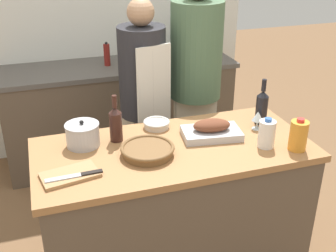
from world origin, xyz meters
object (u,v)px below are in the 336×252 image
at_px(mixing_bowl, 157,124).
at_px(condiment_bottle_tall, 107,55).
at_px(milk_jug, 267,134).
at_px(knife_chef, 76,175).
at_px(stand_mixer, 194,42).
at_px(juice_jug, 298,135).
at_px(wine_bottle_green, 262,106).
at_px(wicker_basket, 148,150).
at_px(person_cook_aproned, 143,99).
at_px(stock_pot, 83,135).
at_px(roasting_pan, 211,130).
at_px(wine_bottle_dark, 116,123).
at_px(wine_glass_left, 258,117).
at_px(person_cook_guest, 195,81).
at_px(cutting_board, 70,175).
at_px(condiment_bottle_short, 128,55).

distance_m(mixing_bowl, condiment_bottle_tall, 1.29).
bearing_deg(mixing_bowl, milk_jug, -39.21).
distance_m(knife_chef, stand_mixer, 2.17).
distance_m(juice_jug, wine_bottle_green, 0.37).
xyz_separation_m(wicker_basket, person_cook_aproned, (0.19, 0.81, -0.04)).
xyz_separation_m(stock_pot, person_cook_aproned, (0.51, 0.59, -0.08)).
distance_m(milk_jug, person_cook_aproned, 1.04).
bearing_deg(roasting_pan, wicker_basket, -167.60).
bearing_deg(wicker_basket, roasting_pan, 12.40).
relative_size(roasting_pan, wicker_basket, 1.23).
xyz_separation_m(wicker_basket, stand_mixer, (0.89, 1.61, 0.13)).
height_order(wine_bottle_dark, wine_glass_left, wine_bottle_dark).
height_order(wine_bottle_dark, knife_chef, wine_bottle_dark).
height_order(wine_bottle_green, stand_mixer, stand_mixer).
bearing_deg(juice_jug, wine_glass_left, 106.52).
bearing_deg(wine_bottle_dark, person_cook_guest, 40.54).
xyz_separation_m(wine_glass_left, person_cook_guest, (-0.11, 0.74, -0.01)).
distance_m(person_cook_aproned, person_cook_guest, 0.43).
bearing_deg(person_cook_guest, cutting_board, -124.84).
distance_m(mixing_bowl, milk_jug, 0.67).
relative_size(stock_pot, knife_chef, 0.68).
distance_m(wicker_basket, wine_bottle_dark, 0.27).
bearing_deg(roasting_pan, juice_jug, -35.93).
distance_m(wine_bottle_green, wine_bottle_dark, 0.91).
distance_m(roasting_pan, person_cook_aproned, 0.76).
bearing_deg(person_cook_guest, milk_jug, -73.90).
bearing_deg(roasting_pan, cutting_board, -167.81).
bearing_deg(cutting_board, roasting_pan, 12.19).
xyz_separation_m(stock_pot, knife_chef, (-0.08, -0.34, -0.05)).
distance_m(wicker_basket, stock_pot, 0.39).
height_order(milk_jug, person_cook_guest, person_cook_guest).
height_order(juice_jug, wine_bottle_dark, wine_bottle_dark).
height_order(condiment_bottle_short, person_cook_guest, person_cook_guest).
bearing_deg(wine_bottle_green, cutting_board, -167.75).
bearing_deg(milk_jug, person_cook_guest, 93.12).
bearing_deg(wicker_basket, stand_mixer, 61.20).
height_order(wine_bottle_green, knife_chef, wine_bottle_green).
relative_size(wicker_basket, person_cook_aproned, 0.18).
bearing_deg(wine_bottle_dark, wine_bottle_green, -2.92).
bearing_deg(condiment_bottle_short, person_cook_guest, -61.59).
distance_m(milk_jug, wine_bottle_dark, 0.85).
xyz_separation_m(mixing_bowl, wine_glass_left, (0.58, -0.21, 0.06)).
xyz_separation_m(stand_mixer, person_cook_aproned, (-0.70, -0.80, -0.17)).
height_order(juice_jug, condiment_bottle_tall, condiment_bottle_tall).
height_order(stand_mixer, condiment_bottle_tall, stand_mixer).
bearing_deg(knife_chef, condiment_bottle_tall, 74.55).
distance_m(cutting_board, stand_mixer, 2.16).
xyz_separation_m(cutting_board, person_cook_aproned, (0.62, 0.90, -0.02)).
relative_size(wine_glass_left, condiment_bottle_tall, 0.57).
relative_size(milk_jug, condiment_bottle_tall, 0.85).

